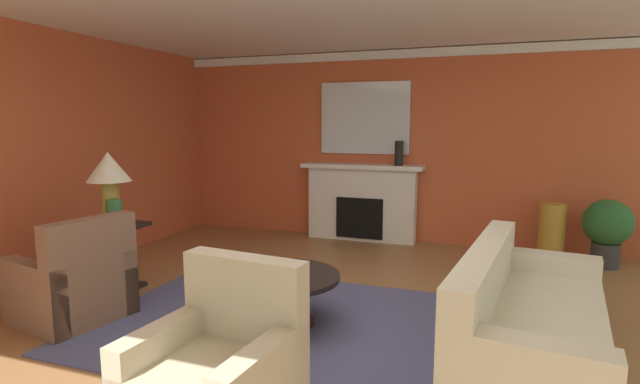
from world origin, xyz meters
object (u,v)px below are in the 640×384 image
table_lamp (109,174)px  sofa (526,327)px  vase_tall_corner (551,232)px  mantel_mirror (365,118)px  vase_mantel_right (399,153)px  armchair_near_window (74,286)px  fireplace (362,204)px  potted_plant (607,227)px  coffee_table (282,287)px  armchair_facing_fireplace (219,378)px  vase_on_side_table (114,214)px  side_table (114,253)px

table_lamp → sofa: bearing=-4.5°
vase_tall_corner → mantel_mirror: bearing=170.6°
mantel_mirror → vase_mantel_right: size_ratio=3.79×
armchair_near_window → fireplace: bearing=66.1°
fireplace → table_lamp: 3.60m
potted_plant → coffee_table: bearing=-136.7°
armchair_near_window → potted_plant: (4.81, 3.37, 0.19)m
fireplace → armchair_facing_fireplace: (0.37, -4.65, -0.23)m
fireplace → vase_mantel_right: (0.55, -0.05, 0.77)m
armchair_near_window → armchair_facing_fireplace: 2.23m
sofa → vase_mantel_right: (-1.52, 3.26, 1.02)m
table_lamp → vase_tall_corner: table_lamp is taller
armchair_near_window → potted_plant: size_ratio=1.14×
fireplace → armchair_near_window: 4.09m
table_lamp → vase_mantel_right: bearing=50.4°
sofa → potted_plant: bearing=69.8°
table_lamp → vase_mantel_right: size_ratio=2.12×
fireplace → table_lamp: (-1.89, -2.99, 0.68)m
sofa → table_lamp: bearing=175.5°
coffee_table → mantel_mirror: bearing=92.2°
mantel_mirror → armchair_facing_fireplace: 5.02m
coffee_table → table_lamp: bearing=173.9°
mantel_mirror → vase_on_side_table: 3.80m
vase_tall_corner → vase_mantel_right: 2.23m
coffee_table → table_lamp: table_lamp is taller
fireplace → potted_plant: (3.15, -0.36, -0.05)m
sofa → mantel_mirror: bearing=121.1°
coffee_table → armchair_facing_fireplace: bearing=-80.4°
sofa → vase_tall_corner: 3.05m
fireplace → armchair_facing_fireplace: size_ratio=1.89×
armchair_near_window → armchair_facing_fireplace: bearing=-24.5°
side_table → vase_on_side_table: 0.48m
armchair_facing_fireplace → table_lamp: size_ratio=1.27×
armchair_near_window → potted_plant: armchair_near_window is taller
table_lamp → vase_tall_corner: 5.26m
fireplace → potted_plant: fireplace is taller
armchair_near_window → coffee_table: (1.78, 0.52, 0.03)m
sofa → potted_plant: (1.08, 2.95, 0.19)m
mantel_mirror → vase_mantel_right: 0.76m
armchair_facing_fireplace → potted_plant: size_ratio=1.14×
side_table → vase_on_side_table: (0.15, -0.12, 0.44)m
vase_on_side_table → potted_plant: (4.89, 2.75, -0.35)m
sofa → armchair_facing_fireplace: armchair_facing_fireplace is taller
vase_on_side_table → coffee_table: bearing=-2.9°
vase_tall_corner → potted_plant: bearing=-5.7°
vase_tall_corner → potted_plant: potted_plant is taller
vase_mantel_right → armchair_facing_fireplace: bearing=-92.2°
armchair_near_window → coffee_table: 1.86m
mantel_mirror → armchair_facing_fireplace: (0.37, -4.78, -1.50)m
mantel_mirror → vase_tall_corner: (2.55, -0.42, -1.44)m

